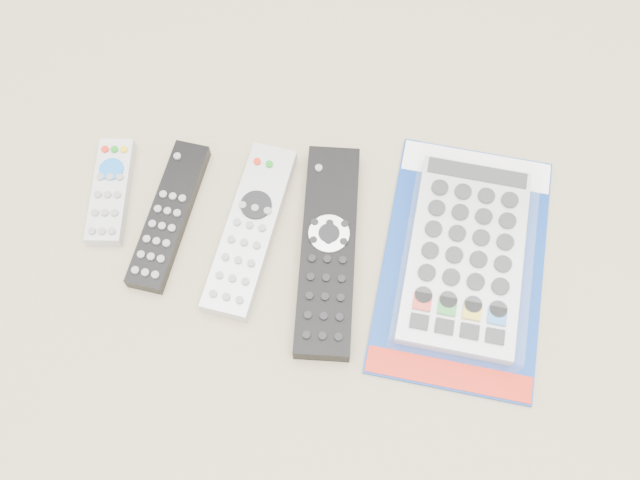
# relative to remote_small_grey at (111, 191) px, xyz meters

# --- Properties ---
(remote_small_grey) EXTENTS (0.05, 0.14, 0.02)m
(remote_small_grey) POSITION_rel_remote_small_grey_xyz_m (0.00, 0.00, 0.00)
(remote_small_grey) COLOR #B4B4B7
(remote_small_grey) RESTS_ON ground
(remote_slim_black) EXTENTS (0.07, 0.20, 0.02)m
(remote_slim_black) POSITION_rel_remote_small_grey_xyz_m (0.07, -0.03, 0.00)
(remote_slim_black) COLOR black
(remote_slim_black) RESTS_ON ground
(remote_silver_dvd) EXTENTS (0.09, 0.22, 0.02)m
(remote_silver_dvd) POSITION_rel_remote_small_grey_xyz_m (0.17, -0.04, 0.00)
(remote_silver_dvd) COLOR #B4B4B8
(remote_silver_dvd) RESTS_ON ground
(remote_large_black) EXTENTS (0.06, 0.26, 0.03)m
(remote_large_black) POSITION_rel_remote_small_grey_xyz_m (0.27, -0.06, 0.00)
(remote_large_black) COLOR black
(remote_large_black) RESTS_ON ground
(jumbo_remote_packaged) EXTENTS (0.22, 0.33, 0.04)m
(jumbo_remote_packaged) POSITION_rel_remote_small_grey_xyz_m (0.42, -0.06, 0.01)
(jumbo_remote_packaged) COLOR navy
(jumbo_remote_packaged) RESTS_ON ground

